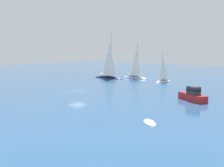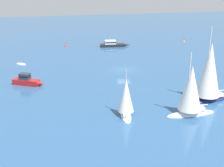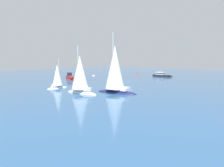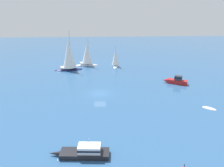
# 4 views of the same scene
# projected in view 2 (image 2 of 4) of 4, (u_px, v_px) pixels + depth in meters

# --- Properties ---
(ground_plane) EXTENTS (160.00, 160.00, 0.00)m
(ground_plane) POSITION_uv_depth(u_px,v_px,m) (124.00, 70.00, 62.66)
(ground_plane) COLOR #2D5684
(yacht) EXTENTS (8.15, 4.05, 11.59)m
(yacht) POSITION_uv_depth(u_px,v_px,m) (209.00, 75.00, 46.77)
(yacht) COLOR #191E4C
(yacht) RESTS_ON ground
(skiff) EXTENTS (2.57, 2.39, 0.46)m
(skiff) POSITION_uv_depth(u_px,v_px,m) (21.00, 64.00, 66.30)
(skiff) COLOR white
(skiff) RESTS_ON ground
(yacht_1) EXTENTS (2.37, 4.87, 6.72)m
(yacht_1) POSITION_uv_depth(u_px,v_px,m) (126.00, 100.00, 42.24)
(yacht_1) COLOR white
(yacht_1) RESTS_ON ground
(yacht_2) EXTENTS (6.94, 3.22, 9.13)m
(yacht_2) POSITION_uv_depth(u_px,v_px,m) (191.00, 93.00, 42.23)
(yacht_2) COLOR white
(yacht_2) RESTS_ON ground
(powerboat) EXTENTS (5.60, 3.64, 2.00)m
(powerboat) POSITION_uv_depth(u_px,v_px,m) (27.00, 81.00, 54.25)
(powerboat) COLOR #B21E1E
(powerboat) RESTS_ON ground
(cabin_cruiser) EXTENTS (7.70, 2.27, 2.59)m
(cabin_cruiser) POSITION_uv_depth(u_px,v_px,m) (112.00, 44.00, 81.23)
(cabin_cruiser) COLOR black
(cabin_cruiser) RESTS_ON ground
(channel_buoy) EXTENTS (0.74, 0.74, 1.19)m
(channel_buoy) POSITION_uv_depth(u_px,v_px,m) (66.00, 46.00, 82.08)
(channel_buoy) COLOR red
(channel_buoy) RESTS_ON ground
(mooring_buoy) EXTENTS (0.65, 0.65, 1.14)m
(mooring_buoy) POSITION_uv_depth(u_px,v_px,m) (184.00, 42.00, 86.71)
(mooring_buoy) COLOR orange
(mooring_buoy) RESTS_ON ground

